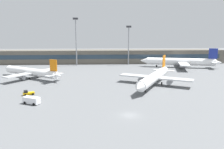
% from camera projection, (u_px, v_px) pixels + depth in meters
% --- Properties ---
extents(ground_plane, '(400.00, 400.00, 0.00)m').
position_uv_depth(ground_plane, '(117.00, 81.00, 95.59)').
color(ground_plane, slate).
extents(terminal_building, '(155.27, 12.13, 9.00)m').
position_uv_depth(terminal_building, '(111.00, 56.00, 152.09)').
color(terminal_building, '#5B564C').
rests_on(terminal_building, ground_plane).
extents(airplane_near, '(28.00, 38.57, 10.47)m').
position_uv_depth(airplane_near, '(154.00, 77.00, 88.07)').
color(airplane_near, white).
rests_on(airplane_near, ground_plane).
extents(airplane_mid, '(33.49, 25.45, 9.60)m').
position_uv_depth(airplane_mid, '(30.00, 72.00, 101.62)').
color(airplane_mid, white).
rests_on(airplane_mid, ground_plane).
extents(airplane_far, '(46.74, 33.15, 11.72)m').
position_uv_depth(airplane_far, '(180.00, 62.00, 132.57)').
color(airplane_far, white).
rests_on(airplane_far, ground_plane).
extents(baggage_tug_yellow, '(3.89, 3.02, 1.75)m').
position_uv_depth(baggage_tug_yellow, '(28.00, 93.00, 74.21)').
color(baggage_tug_yellow, '#F2B20C').
rests_on(baggage_tug_yellow, ground_plane).
extents(service_van_white, '(5.55, 4.09, 2.08)m').
position_uv_depth(service_van_white, '(32.00, 100.00, 65.15)').
color(service_van_white, white).
rests_on(service_van_white, ground_plane).
extents(floodlight_tower_west, '(3.20, 0.80, 29.72)m').
position_uv_depth(floodlight_tower_west, '(76.00, 39.00, 138.42)').
color(floodlight_tower_west, gray).
rests_on(floodlight_tower_west, ground_plane).
extents(floodlight_tower_east, '(3.20, 0.80, 25.01)m').
position_uv_depth(floodlight_tower_east, '(129.00, 42.00, 142.91)').
color(floodlight_tower_east, gray).
rests_on(floodlight_tower_east, ground_plane).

